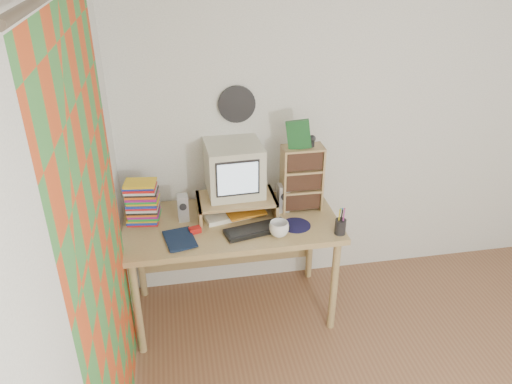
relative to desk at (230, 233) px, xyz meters
name	(u,v)px	position (x,y,z in m)	size (l,w,h in m)	color
back_wall	(367,121)	(1.03, 0.31, 0.63)	(3.50, 3.50, 0.00)	white
left_wall	(76,321)	(-0.72, -1.44, 0.63)	(3.50, 3.50, 0.00)	white
curtain	(104,262)	(-0.68, -0.96, 0.53)	(2.20, 2.20, 0.00)	#C2441B
wall_disc	(237,104)	(0.10, 0.29, 0.81)	(0.25, 0.25, 0.02)	black
desk	(230,233)	(0.00, 0.00, 0.00)	(1.40, 0.70, 0.75)	tan
monitor_riser	(236,201)	(0.05, 0.04, 0.23)	(0.52, 0.30, 0.12)	tan
crt_monitor	(235,171)	(0.05, 0.09, 0.43)	(0.36, 0.36, 0.34)	beige
speaker_left	(183,208)	(-0.31, 0.01, 0.23)	(0.07, 0.07, 0.18)	#AFAFB4
speaker_right	(283,198)	(0.37, 0.02, 0.23)	(0.07, 0.07, 0.20)	#AFAFB4
keyboard	(256,230)	(0.14, -0.22, 0.15)	(0.41, 0.14, 0.03)	black
dvd_stack	(143,203)	(-0.56, 0.03, 0.27)	(0.20, 0.14, 0.28)	brown
cd_rack	(302,178)	(0.49, 0.03, 0.36)	(0.27, 0.15, 0.45)	tan
mug	(279,229)	(0.27, -0.29, 0.18)	(0.12, 0.12, 0.10)	white
diary	(166,241)	(-0.43, -0.25, 0.16)	(0.21, 0.16, 0.04)	#0F1C38
mousepad	(296,225)	(0.41, -0.19, 0.14)	(0.19, 0.19, 0.00)	#121037
pen_cup	(341,224)	(0.66, -0.33, 0.20)	(0.07, 0.07, 0.14)	black
papers	(232,212)	(0.02, 0.02, 0.15)	(0.29, 0.21, 0.04)	white
red_box	(195,230)	(-0.24, -0.16, 0.15)	(0.07, 0.05, 0.04)	#B41613
game_box	(299,135)	(0.45, 0.01, 0.68)	(0.15, 0.03, 0.19)	#175123
webcam	(312,141)	(0.55, 0.03, 0.63)	(0.05, 0.05, 0.08)	black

